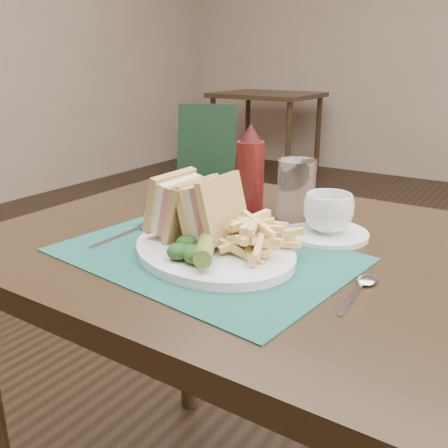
% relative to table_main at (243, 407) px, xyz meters
% --- Properties ---
extents(floor, '(7.00, 7.00, 0.00)m').
position_rel_table_main_xyz_m(floor, '(0.00, 0.50, -0.38)').
color(floor, black).
rests_on(floor, ground).
extents(table_main, '(0.90, 0.75, 0.75)m').
position_rel_table_main_xyz_m(table_main, '(0.00, 0.00, 0.00)').
color(table_main, black).
rests_on(table_main, ground).
extents(table_bg_left, '(0.90, 0.75, 0.75)m').
position_rel_table_main_xyz_m(table_bg_left, '(-1.83, 3.43, 0.00)').
color(table_bg_left, black).
rests_on(table_bg_left, ground).
extents(placemat, '(0.50, 0.38, 0.00)m').
position_rel_table_main_xyz_m(placemat, '(-0.01, -0.11, 0.38)').
color(placemat, '#184E45').
rests_on(placemat, table_main).
extents(plate, '(0.37, 0.33, 0.01)m').
position_rel_table_main_xyz_m(plate, '(0.00, -0.11, 0.38)').
color(plate, white).
rests_on(plate, placemat).
extents(sandwich_half_a, '(0.08, 0.11, 0.11)m').
position_rel_table_main_xyz_m(sandwich_half_a, '(-0.10, -0.10, 0.45)').
color(sandwich_half_a, tan).
rests_on(sandwich_half_a, plate).
extents(sandwich_half_b, '(0.08, 0.11, 0.11)m').
position_rel_table_main_xyz_m(sandwich_half_b, '(-0.03, -0.09, 0.45)').
color(sandwich_half_b, tan).
rests_on(sandwich_half_b, plate).
extents(kale_garnish, '(0.11, 0.08, 0.03)m').
position_rel_table_main_xyz_m(kale_garnish, '(0.01, -0.17, 0.41)').
color(kale_garnish, '#173613').
rests_on(kale_garnish, plate).
extents(pickle_spear, '(0.09, 0.12, 0.03)m').
position_rel_table_main_xyz_m(pickle_spear, '(0.03, -0.16, 0.41)').
color(pickle_spear, '#5B6E29').
rests_on(pickle_spear, plate).
extents(fries_pile, '(0.18, 0.20, 0.06)m').
position_rel_table_main_xyz_m(fries_pile, '(0.07, -0.09, 0.42)').
color(fries_pile, '#F5CC7A').
rests_on(fries_pile, plate).
extents(fork, '(0.04, 0.17, 0.01)m').
position_rel_table_main_xyz_m(fork, '(-0.18, -0.12, 0.38)').
color(fork, silver).
rests_on(fork, placemat).
extents(spoon, '(0.05, 0.15, 0.01)m').
position_rel_table_main_xyz_m(spoon, '(0.25, -0.12, 0.38)').
color(spoon, silver).
rests_on(spoon, table_main).
extents(saucer, '(0.19, 0.19, 0.01)m').
position_rel_table_main_xyz_m(saucer, '(0.12, 0.08, 0.38)').
color(saucer, white).
rests_on(saucer, table_main).
extents(coffee_cup, '(0.11, 0.11, 0.07)m').
position_rel_table_main_xyz_m(coffee_cup, '(0.12, 0.08, 0.42)').
color(coffee_cup, white).
rests_on(coffee_cup, saucer).
extents(drinking_glass, '(0.07, 0.07, 0.13)m').
position_rel_table_main_xyz_m(drinking_glass, '(0.05, 0.10, 0.44)').
color(drinking_glass, white).
rests_on(drinking_glass, table_main).
extents(ketchup_bottle, '(0.07, 0.07, 0.19)m').
position_rel_table_main_xyz_m(ketchup_bottle, '(-0.07, 0.13, 0.47)').
color(ketchup_bottle, '#51110D').
rests_on(ketchup_bottle, table_main).
extents(check_presenter, '(0.15, 0.13, 0.21)m').
position_rel_table_main_xyz_m(check_presenter, '(-0.22, 0.18, 0.48)').
color(check_presenter, black).
rests_on(check_presenter, table_main).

